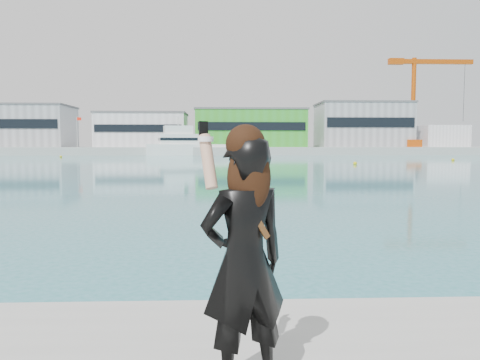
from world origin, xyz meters
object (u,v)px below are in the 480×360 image
at_px(buoy_near, 453,161).
at_px(dock_crane, 418,99).
at_px(motor_yacht, 185,144).
at_px(woman, 244,255).
at_px(buoy_far, 61,157).
at_px(buoy_extra, 355,165).

bearing_deg(buoy_near, dock_crane, 72.77).
height_order(motor_yacht, woman, motor_yacht).
height_order(dock_crane, buoy_far, dock_crane).
bearing_deg(dock_crane, motor_yacht, -171.25).
bearing_deg(woman, buoy_near, -142.10).
bearing_deg(dock_crane, woman, -113.40).
distance_m(buoy_far, buoy_extra, 62.63).
height_order(dock_crane, motor_yacht, dock_crane).
height_order(motor_yacht, buoy_extra, motor_yacht).
bearing_deg(dock_crane, buoy_extra, -118.42).
bearing_deg(woman, buoy_extra, -131.21).
xyz_separation_m(motor_yacht, buoy_extra, (26.04, -57.39, -2.68)).
bearing_deg(motor_yacht, buoy_far, -154.11).
distance_m(buoy_near, buoy_far, 73.65).
height_order(motor_yacht, buoy_far, motor_yacht).
height_order(motor_yacht, buoy_near, motor_yacht).
xyz_separation_m(dock_crane, motor_yacht, (-62.28, -9.58, -12.38)).
distance_m(motor_yacht, buoy_extra, 63.08).
bearing_deg(buoy_near, buoy_far, 161.00).
bearing_deg(buoy_far, dock_crane, 18.65).
xyz_separation_m(dock_crane, buoy_far, (-86.09, -29.06, -15.07)).
relative_size(buoy_far, buoy_extra, 1.00).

